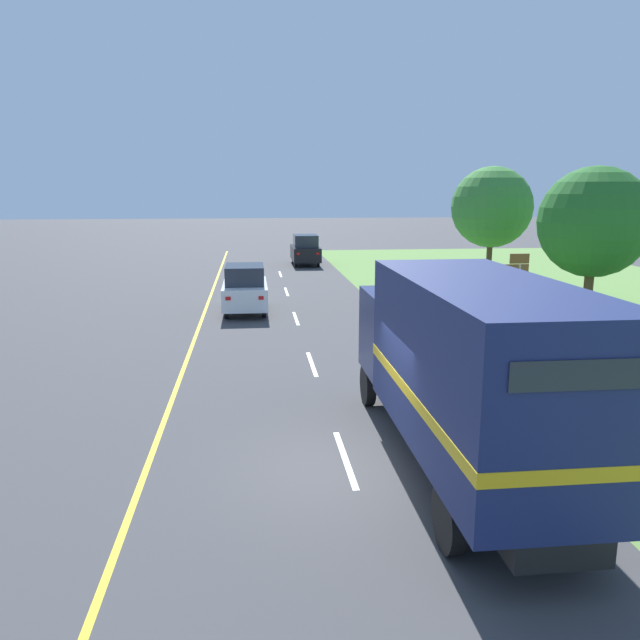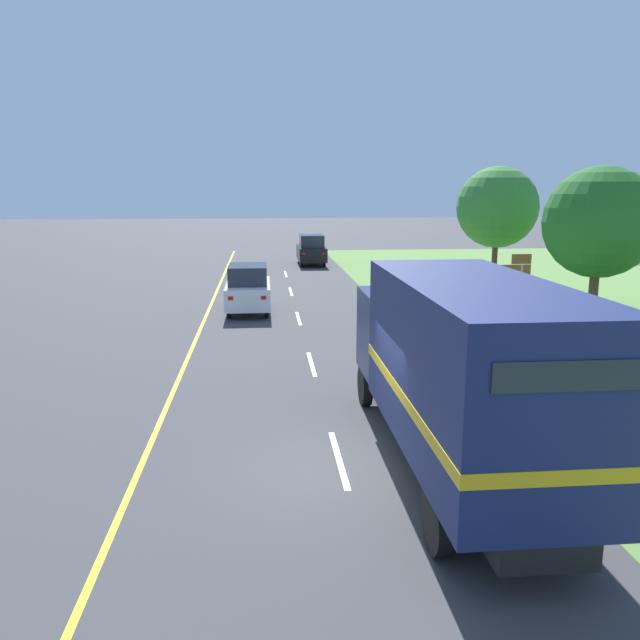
{
  "view_description": "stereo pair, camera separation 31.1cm",
  "coord_description": "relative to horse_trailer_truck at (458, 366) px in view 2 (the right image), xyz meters",
  "views": [
    {
      "loc": [
        -1.68,
        -10.5,
        5.04
      ],
      "look_at": [
        0.3,
        7.61,
        1.2
      ],
      "focal_mm": 35.0,
      "sensor_mm": 36.0,
      "label": 1
    },
    {
      "loc": [
        -1.37,
        -10.53,
        5.04
      ],
      "look_at": [
        0.3,
        7.61,
        1.2
      ],
      "focal_mm": 35.0,
      "sensor_mm": 36.0,
      "label": 2
    }
  ],
  "objects": [
    {
      "name": "ground_plane",
      "position": [
        -1.99,
        0.3,
        -2.01
      ],
      "size": [
        200.0,
        200.0,
        0.0
      ],
      "primitive_type": "plane",
      "color": "#3D3D3F"
    },
    {
      "name": "grass_shoulder",
      "position": [
        11.71,
        13.22,
        -2.01
      ],
      "size": [
        20.0,
        56.88,
        0.01
      ],
      "primitive_type": "cube",
      "color": "#608942",
      "rests_on": "ground"
    },
    {
      "name": "edge_line_yellow",
      "position": [
        -5.69,
        13.22,
        -2.01
      ],
      "size": [
        0.12,
        56.88,
        0.01
      ],
      "primitive_type": "cube",
      "color": "yellow",
      "rests_on": "ground"
    },
    {
      "name": "centre_dash_near",
      "position": [
        -1.99,
        0.76,
        -2.01
      ],
      "size": [
        0.12,
        2.6,
        0.01
      ],
      "primitive_type": "cube",
      "color": "white",
      "rests_on": "ground"
    },
    {
      "name": "centre_dash_mid_a",
      "position": [
        -1.99,
        7.36,
        -2.01
      ],
      "size": [
        0.12,
        2.6,
        0.01
      ],
      "primitive_type": "cube",
      "color": "white",
      "rests_on": "ground"
    },
    {
      "name": "centre_dash_mid_b",
      "position": [
        -1.99,
        13.96,
        -2.01
      ],
      "size": [
        0.12,
        2.6,
        0.01
      ],
      "primitive_type": "cube",
      "color": "white",
      "rests_on": "ground"
    },
    {
      "name": "centre_dash_far",
      "position": [
        -1.99,
        20.56,
        -2.01
      ],
      "size": [
        0.12,
        2.6,
        0.01
      ],
      "primitive_type": "cube",
      "color": "white",
      "rests_on": "ground"
    },
    {
      "name": "centre_dash_farthest",
      "position": [
        -1.99,
        27.16,
        -2.01
      ],
      "size": [
        0.12,
        2.6,
        0.01
      ],
      "primitive_type": "cube",
      "color": "white",
      "rests_on": "ground"
    },
    {
      "name": "horse_trailer_truck",
      "position": [
        0.0,
        0.0,
        0.0
      ],
      "size": [
        2.35,
        8.31,
        3.61
      ],
      "color": "black",
      "rests_on": "ground"
    },
    {
      "name": "lead_car_white",
      "position": [
        -3.99,
        15.47,
        -1.02
      ],
      "size": [
        1.8,
        4.0,
        1.98
      ],
      "color": "black",
      "rests_on": "ground"
    },
    {
      "name": "lead_car_black_ahead",
      "position": [
        -0.09,
        31.62,
        -1.0
      ],
      "size": [
        1.8,
        3.97,
        2.04
      ],
      "color": "black",
      "rests_on": "ground"
    },
    {
      "name": "highway_sign",
      "position": [
        4.27,
        9.03,
        -0.12
      ],
      "size": [
        1.99,
        0.09,
        3.0
      ],
      "color": "#9E9EA3",
      "rests_on": "ground"
    },
    {
      "name": "roadside_tree_near",
      "position": [
        10.65,
        14.81,
        1.66
      ],
      "size": [
        4.64,
        4.64,
        6.0
      ],
      "color": "brown",
      "rests_on": "ground"
    },
    {
      "name": "roadside_tree_mid",
      "position": [
        8.58,
        20.98,
        2.1
      ],
      "size": [
        4.11,
        4.11,
        6.18
      ],
      "color": "#4C3823",
      "rests_on": "ground"
    },
    {
      "name": "delineator_post",
      "position": [
        2.41,
        3.01,
        -1.5
      ],
      "size": [
        0.08,
        0.08,
        0.95
      ],
      "color": "white",
      "rests_on": "ground"
    }
  ]
}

